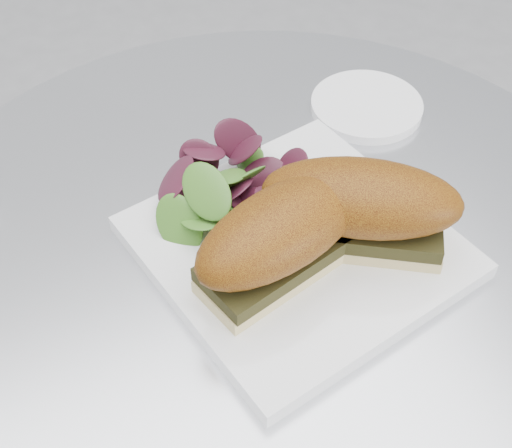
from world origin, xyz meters
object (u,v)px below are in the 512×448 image
Objects in this scene: sandwich_left at (281,236)px; saucer at (367,106)px; sandwich_right at (361,205)px; plate at (297,247)px.

sandwich_left is 1.47× the size of saucer.
sandwich_right is 0.21m from saucer.
saucer is (0.16, 0.15, -0.00)m from plate.
plate is at bearing -170.16° from sandwich_right.
sandwich_left is 0.07m from sandwich_right.
plate reaches higher than saucer.
plate is 2.01× the size of saucer.
plate is at bearing 24.78° from sandwich_left.
saucer is at bearing 89.18° from sandwich_right.
saucer is (0.19, 0.17, -0.05)m from sandwich_left.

